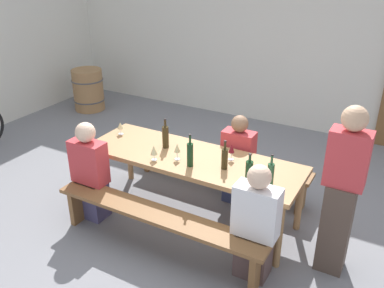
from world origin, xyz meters
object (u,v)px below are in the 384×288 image
Objects in this scene: wine_glass_2 at (177,149)px; wine_glass_3 at (231,149)px; wine_bottle_3 at (271,174)px; wine_glass_1 at (154,150)px; wine_bottle_2 at (249,172)px; wine_bottle_4 at (190,154)px; wine_bottle_1 at (225,158)px; seated_guest_near_1 at (255,226)px; wine_bottle_0 at (165,136)px; wine_glass_0 at (120,126)px; wine_barrel at (88,90)px; standing_host at (341,194)px; seated_guest_near_0 at (90,174)px; bench_far at (219,162)px; tasting_table at (192,163)px; bench_near at (157,220)px; seated_guest_far_0 at (238,162)px.

wine_glass_3 is at bearing 28.60° from wine_glass_2.
wine_glass_1 is (-1.24, -0.09, -0.01)m from wine_bottle_3.
wine_bottle_2 is 0.87× the size of wine_bottle_4.
wine_bottle_2 is at bearing -23.90° from wine_bottle_1.
wine_bottle_2 is 0.52m from seated_guest_near_1.
wine_bottle_0 is 1.50m from seated_guest_near_1.
wine_glass_3 is (0.31, 0.33, -0.01)m from wine_bottle_4.
wine_bottle_1 is 1.46m from wine_glass_0.
seated_guest_near_1 reaches higher than wine_barrel.
wine_bottle_4 reaches higher than wine_glass_2.
standing_host is 5.41m from wine_barrel.
wine_bottle_4 is at bearing -17.54° from wine_glass_2.
wine_bottle_1 is at bearing 20.24° from wine_bottle_4.
wine_bottle_0 is 1.11× the size of wine_bottle_1.
wine_glass_1 is 0.78m from seated_guest_near_0.
wine_bottle_2 is at bearing -78.73° from seated_guest_near_0.
seated_guest_near_1 is (0.56, -0.69, -0.33)m from wine_glass_3.
wine_bottle_0 reaches higher than wine_barrel.
bench_far is 1.29m from wine_glass_0.
wine_glass_3 is at bearing 19.85° from tasting_table.
wine_glass_1 is (-0.72, -0.19, -0.00)m from wine_bottle_1.
wine_bottle_2 is 1.05m from wine_glass_1.
wine_bottle_4 is (-0.85, -0.02, 0.01)m from wine_bottle_3.
bench_near is 6.67× the size of wine_bottle_0.
tasting_table is 0.46m from wine_glass_3.
seated_guest_near_0 reaches higher than wine_glass_0.
standing_host is at bearing 21.09° from bench_near.
wine_bottle_0 is 1.32m from wine_bottle_3.
wine_glass_1 is (0.73, -0.37, 0.01)m from wine_glass_0.
wine_glass_1 is at bearing -147.04° from wine_glass_2.
seated_guest_far_0 is 1.44m from standing_host.
seated_guest_far_0 is (0.22, 0.74, -0.37)m from wine_bottle_4.
seated_guest_far_0 is (-0.63, 0.72, -0.36)m from wine_bottle_3.
bench_far is at bearing 136.93° from wine_bottle_3.
wine_glass_2 is (-1.04, 0.04, 0.00)m from wine_bottle_3.
tasting_table is 0.97m from wine_bottle_3.
seated_guest_near_0 is at bearing -154.07° from wine_glass_2.
wine_glass_1 is 0.94× the size of wine_glass_3.
wine_bottle_4 is at bearing -71.11° from seated_guest_near_0.
wine_barrel is (-4.11, 2.29, -0.49)m from wine_bottle_2.
wine_glass_1 reaches higher than bench_far.
bench_near is 1.29m from seated_guest_far_0.
wine_bottle_3 is at bearing 10.57° from wine_bottle_2.
seated_guest_near_0 reaches higher than wine_bottle_4.
wine_glass_3 reaches higher than wine_glass_1.
wine_bottle_0 is at bearing -33.88° from wine_barrel.
wine_bottle_1 is 0.27× the size of seated_guest_near_0.
wine_glass_1 is at bearing -37.34° from wine_barrel.
wine_glass_1 is at bearing 77.22° from seated_guest_near_1.
wine_bottle_3 is 1.99m from wine_glass_0.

